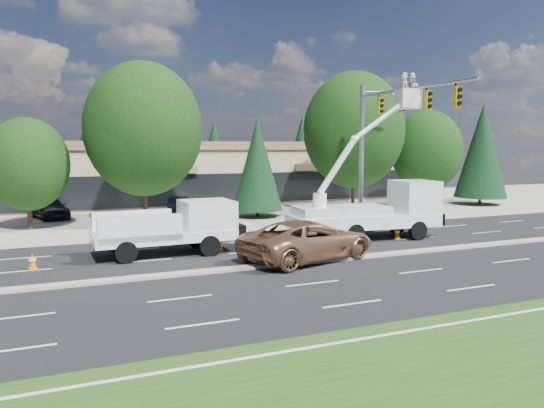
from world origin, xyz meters
name	(u,v)px	position (x,y,z in m)	size (l,w,h in m)	color
ground	(278,266)	(0.00, 0.00, 0.00)	(140.00, 140.00, 0.00)	black
concrete_apron	(174,212)	(0.00, 20.00, 0.01)	(140.00, 22.00, 0.01)	#9A968C
grass_verge	(535,398)	(0.00, -13.00, 0.01)	(140.00, 10.00, 0.01)	#224513
road_median	(278,265)	(0.00, 0.00, 0.06)	(120.00, 0.55, 0.12)	#9A968C
strip_mall	(150,170)	(0.00, 29.97, 2.83)	(50.40, 15.40, 5.50)	tan
tree_front_c	(27,164)	(-10.00, 15.00, 4.01)	(4.94, 4.94, 6.85)	#332114
tree_front_d	(143,129)	(-3.00, 15.00, 6.20)	(7.63, 7.63, 10.59)	#332114
tree_front_e	(257,164)	(5.00, 15.00, 3.83)	(3.62, 3.62, 7.14)	#332114
tree_front_f	(354,130)	(13.00, 15.00, 6.33)	(7.79, 7.79, 10.81)	#332114
tree_front_g	(426,151)	(20.00, 15.00, 4.73)	(5.83, 5.83, 8.09)	#332114
tree_front_h	(482,151)	(26.00, 15.00, 4.71)	(4.46, 4.46, 8.79)	#332114
tree_back_b	(93,140)	(-4.00, 42.00, 5.76)	(5.44, 5.44, 10.73)	#332114
tree_back_c	(214,152)	(10.00, 42.00, 4.35)	(4.12, 4.12, 8.11)	#332114
tree_back_d	(302,147)	(22.00, 42.00, 4.96)	(4.69, 4.69, 9.24)	#332114
signal_mast	(382,130)	(10.03, 7.04, 6.06)	(2.76, 10.16, 9.00)	gray
utility_pickup	(175,233)	(-3.48, 4.21, 1.03)	(6.55, 2.69, 2.50)	white
bucket_truck	(377,204)	(7.78, 4.11, 1.93)	(8.56, 3.46, 9.11)	white
traffic_cone_a	(32,262)	(-9.65, 3.35, 0.34)	(0.40, 0.40, 0.70)	orange
traffic_cone_b	(219,245)	(-1.37, 3.98, 0.34)	(0.40, 0.40, 0.70)	orange
traffic_cone_c	(258,245)	(0.38, 3.23, 0.34)	(0.40, 0.40, 0.70)	orange
traffic_cone_d	(397,233)	(8.67, 3.40, 0.34)	(0.40, 0.40, 0.70)	orange
minivan	(308,240)	(1.74, 0.60, 0.90)	(3.00, 6.50, 1.81)	#986849
parked_car_west	(50,208)	(-8.84, 19.97, 0.77)	(1.82, 4.52, 1.54)	black
parked_car_east	(178,206)	(0.00, 18.44, 0.69)	(1.46, 4.18, 1.38)	black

